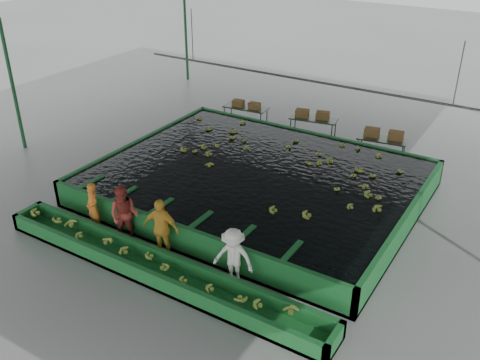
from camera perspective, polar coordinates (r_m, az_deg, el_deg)
The scene contains 21 objects.
ground at distance 16.61m, azimuth -0.91°, elevation -3.74°, with size 80.00×80.00×0.00m, color gray.
shed_roof at distance 14.64m, azimuth -1.06°, elevation 13.21°, with size 20.00×22.00×0.04m, color gray.
shed_posts at distance 15.46m, azimuth -0.98°, elevation 4.20°, with size 20.00×22.00×5.00m, color #1F542C, non-canonical shape.
flotation_tank at distance 17.50m, azimuth 1.73°, elevation -0.31°, with size 10.00×8.00×0.90m, color #196329, non-canonical shape.
tank_water at distance 17.32m, azimuth 1.75°, elevation 0.86°, with size 9.70×7.70×0.00m, color black.
sorting_trough at distance 14.10m, azimuth -8.95°, elevation -9.30°, with size 10.00×1.00×0.50m, color #196329, non-canonical shape.
cableway_rail at distance 19.42m, azimuth 7.15°, elevation 10.52°, with size 0.08×0.08×14.00m, color #59605B.
rail_hanger_left at distance 21.65m, azimuth -5.13°, elevation 15.14°, with size 0.04×0.04×2.00m, color #59605B.
rail_hanger_right at distance 17.74m, azimuth 22.31°, elevation 10.41°, with size 0.04×0.04×2.00m, color #59605B.
worker_a at distance 16.11m, azimuth -15.41°, elevation -2.81°, with size 0.55×0.36×1.50m, color orange.
worker_b at distance 15.25m, azimuth -12.24°, elevation -3.68°, with size 0.86×0.67×1.76m, color #A73830.
worker_c at distance 14.48m, azimuth -8.45°, elevation -5.14°, with size 1.03×0.43×1.76m, color yellow.
worker_d at distance 13.36m, azimuth -0.73°, elevation -8.27°, with size 1.05×0.60×1.62m, color white.
packing_table_left at distance 23.11m, azimuth 0.60°, elevation 6.82°, with size 1.90×0.76×0.86m, color #59605B, non-canonical shape.
packing_table_mid at distance 22.07m, azimuth 7.78°, elevation 5.52°, with size 1.89×0.76×0.86m, color #59605B, non-canonical shape.
packing_table_right at distance 20.73m, azimuth 14.80°, elevation 3.26°, with size 1.80×0.72×0.82m, color #59605B, non-canonical shape.
box_stack_left at distance 22.89m, azimuth 0.67°, elevation 7.76°, with size 1.23×0.34×0.27m, color brown, non-canonical shape.
box_stack_mid at distance 21.95m, azimuth 7.71°, elevation 6.61°, with size 1.37×0.38×0.29m, color brown, non-canonical shape.
box_stack_right at distance 20.64m, azimuth 15.05°, elevation 4.37°, with size 1.43×0.40×0.31m, color brown, non-canonical shape.
floating_bananas at distance 17.94m, azimuth 3.04°, elevation 1.84°, with size 8.74×5.96×0.12m, color #90A73C, non-canonical shape.
trough_bananas at distance 14.01m, azimuth -9.00°, elevation -8.81°, with size 9.19×0.61×0.12m, color #90A73C, non-canonical shape.
Camera 1 is at (7.71, -11.90, 8.65)m, focal length 40.00 mm.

